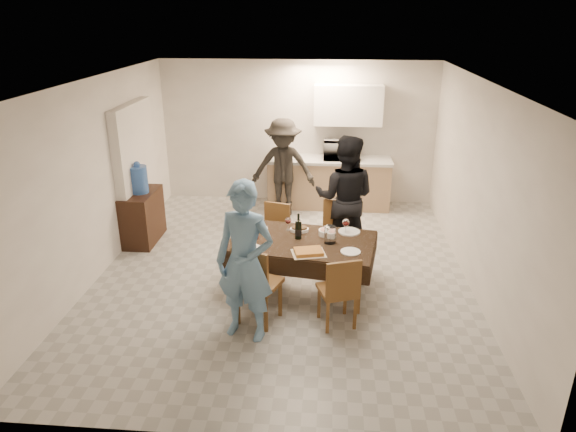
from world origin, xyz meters
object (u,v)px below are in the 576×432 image
at_px(console, 143,217).
at_px(person_kitchen, 283,168).
at_px(savoury_tart, 309,252).
at_px(microwave, 340,150).
at_px(water_jug, 139,180).
at_px(person_far, 345,198).
at_px(water_pitcher, 330,235).
at_px(person_near, 245,262).
at_px(dining_table, 302,242).
at_px(wine_bottle, 298,226).

height_order(console, person_kitchen, person_kitchen).
relative_size(savoury_tart, person_kitchen, 0.23).
xyz_separation_m(savoury_tart, microwave, (0.41, 3.50, 0.35)).
distance_m(water_jug, savoury_tart, 3.18).
distance_m(savoury_tart, person_far, 1.51).
height_order(console, microwave, microwave).
distance_m(water_pitcher, microwave, 3.19).
bearing_deg(person_far, console, 3.86).
xyz_separation_m(microwave, person_far, (0.04, -2.07, -0.17)).
xyz_separation_m(savoury_tart, person_far, (0.45, 1.43, 0.18)).
height_order(savoury_tart, person_kitchen, person_kitchen).
bearing_deg(console, microwave, 30.28).
height_order(water_jug, person_near, person_near).
relative_size(savoury_tart, person_near, 0.22).
relative_size(console, water_pitcher, 3.96).
xyz_separation_m(dining_table, wine_bottle, (-0.05, 0.05, 0.20)).
xyz_separation_m(wine_bottle, microwave, (0.56, 3.07, 0.20)).
height_order(wine_bottle, person_near, person_near).
relative_size(dining_table, water_jug, 4.68).
relative_size(console, water_jug, 2.10).
bearing_deg(console, person_near, -49.72).
height_order(console, person_far, person_far).
bearing_deg(person_far, water_jug, 3.86).
xyz_separation_m(water_jug, person_kitchen, (2.08, 1.34, -0.16)).
xyz_separation_m(console, water_pitcher, (2.91, -1.38, 0.41)).
bearing_deg(water_pitcher, wine_bottle, 165.96).
distance_m(microwave, person_near, 4.31).
distance_m(dining_table, microwave, 3.19).
relative_size(wine_bottle, savoury_tart, 0.88).
bearing_deg(water_jug, person_kitchen, 32.86).
xyz_separation_m(water_jug, person_far, (3.11, -0.28, -0.10)).
height_order(person_far, person_kitchen, person_far).
bearing_deg(dining_table, water_pitcher, 0.73).
relative_size(water_pitcher, savoury_tart, 0.56).
bearing_deg(console, wine_bottle, -26.92).
bearing_deg(person_far, water_pitcher, 88.64).
bearing_deg(dining_table, water_jug, 161.50).
relative_size(microwave, person_kitchen, 0.35).
xyz_separation_m(wine_bottle, person_far, (0.60, 1.00, 0.03)).
relative_size(water_jug, water_pitcher, 1.89).
height_order(wine_bottle, savoury_tart, wine_bottle).
xyz_separation_m(console, water_jug, (0.00, 0.00, 0.61)).
distance_m(console, person_far, 3.17).
bearing_deg(wine_bottle, dining_table, -45.00).
bearing_deg(savoury_tart, person_kitchen, 100.84).
distance_m(person_near, person_kitchen, 3.72).
distance_m(savoury_tart, person_kitchen, 3.11).
height_order(dining_table, person_kitchen, person_kitchen).
height_order(water_jug, person_far, person_far).
height_order(console, water_pitcher, water_pitcher).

